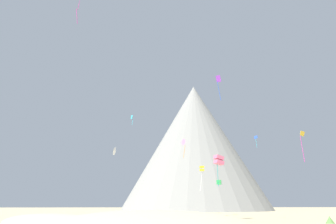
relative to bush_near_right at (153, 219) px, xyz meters
name	(u,v)px	position (x,y,z in m)	size (l,w,h in m)	color
bush_near_right	(153,219)	(0.00, 0.00, 0.00)	(1.12, 1.12, 0.78)	#568442
bush_far_right	(147,217)	(-0.89, 4.68, 0.07)	(2.34, 2.34, 0.92)	#668C4C
bush_far_left	(88,219)	(-9.81, 3.29, -0.09)	(1.78, 1.78, 0.61)	#568442
bush_scatter_east	(330,220)	(23.25, -6.33, 0.09)	(1.17, 1.17, 0.97)	#568442
rock_massif	(200,152)	(22.09, 83.97, 23.12)	(80.85, 80.85, 52.41)	gray
kite_blue_mid	(256,139)	(29.59, 36.45, 19.53)	(0.76, 0.85, 3.43)	blue
kite_green_low	(219,182)	(16.96, 29.51, 7.19)	(1.40, 1.39, 1.10)	green
kite_pink_mid	(184,142)	(9.64, 38.74, 18.69)	(1.25, 1.77, 5.41)	pink
kite_cyan_mid	(132,118)	(-4.95, 37.16, 25.03)	(0.69, 0.92, 2.84)	#33BCDB
kite_rainbow_low	(219,160)	(11.62, 6.22, 9.52)	(1.83, 1.75, 5.36)	#E5668C
kite_magenta_high	(78,7)	(-13.79, 1.94, 36.03)	(0.58, 0.89, 4.56)	#D1339E
kite_violet_mid	(219,82)	(11.32, 2.62, 22.74)	(1.02, 0.27, 4.70)	purple
kite_gold_low	(302,140)	(24.58, 1.07, 12.31)	(0.94, 0.41, 5.18)	gold
kite_white_mid	(115,151)	(-9.64, 42.80, 16.59)	(1.27, 2.42, 2.33)	white
kite_yellow_low	(202,169)	(11.15, 20.39, 9.45)	(1.06, 1.08, 5.34)	yellow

